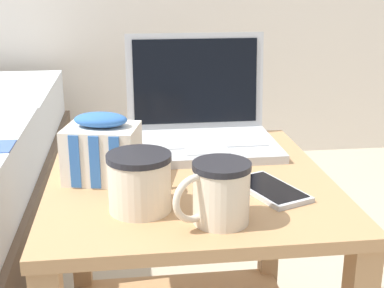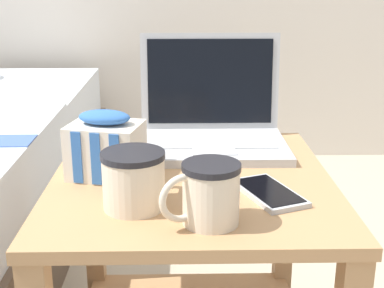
{
  "view_description": "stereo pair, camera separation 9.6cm",
  "coord_description": "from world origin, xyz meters",
  "px_view_note": "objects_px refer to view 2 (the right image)",
  "views": [
    {
      "loc": [
        -0.12,
        -0.95,
        0.89
      ],
      "look_at": [
        0.0,
        -0.04,
        0.6
      ],
      "focal_mm": 50.0,
      "sensor_mm": 36.0,
      "label": 1
    },
    {
      "loc": [
        -0.02,
        -0.96,
        0.89
      ],
      "look_at": [
        0.0,
        -0.04,
        0.6
      ],
      "focal_mm": 50.0,
      "sensor_mm": 36.0,
      "label": 2
    }
  ],
  "objects_px": {
    "laptop": "(211,124)",
    "mug_front_right": "(209,191)",
    "snack_bag": "(106,147)",
    "cell_phone": "(269,193)",
    "mug_front_left": "(134,176)"
  },
  "relations": [
    {
      "from": "laptop",
      "to": "mug_front_right",
      "type": "bearing_deg",
      "value": -93.72
    },
    {
      "from": "laptop",
      "to": "snack_bag",
      "type": "height_order",
      "value": "laptop"
    },
    {
      "from": "laptop",
      "to": "cell_phone",
      "type": "relative_size",
      "value": 1.93
    },
    {
      "from": "mug_front_right",
      "to": "cell_phone",
      "type": "distance_m",
      "value": 0.16
    },
    {
      "from": "snack_bag",
      "to": "cell_phone",
      "type": "bearing_deg",
      "value": -18.79
    },
    {
      "from": "mug_front_right",
      "to": "cell_phone",
      "type": "relative_size",
      "value": 0.76
    },
    {
      "from": "mug_front_left",
      "to": "cell_phone",
      "type": "height_order",
      "value": "mug_front_left"
    },
    {
      "from": "mug_front_left",
      "to": "cell_phone",
      "type": "relative_size",
      "value": 0.85
    },
    {
      "from": "laptop",
      "to": "snack_bag",
      "type": "xyz_separation_m",
      "value": [
        -0.21,
        -0.19,
        0.01
      ]
    },
    {
      "from": "laptop",
      "to": "mug_front_right",
      "type": "distance_m",
      "value": 0.4
    },
    {
      "from": "snack_bag",
      "to": "cell_phone",
      "type": "height_order",
      "value": "snack_bag"
    },
    {
      "from": "snack_bag",
      "to": "mug_front_left",
      "type": "bearing_deg",
      "value": -65.5
    },
    {
      "from": "laptop",
      "to": "cell_phone",
      "type": "bearing_deg",
      "value": -73.67
    },
    {
      "from": "laptop",
      "to": "mug_front_left",
      "type": "relative_size",
      "value": 2.26
    },
    {
      "from": "laptop",
      "to": "snack_bag",
      "type": "distance_m",
      "value": 0.29
    }
  ]
}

